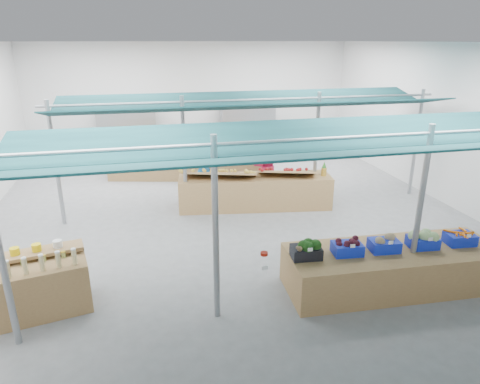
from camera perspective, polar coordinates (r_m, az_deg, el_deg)
The scene contains 22 objects.
floor at distance 10.90m, azimuth -1.57°, elevation -3.32°, with size 13.00×13.00×0.00m, color slate.
hall at distance 11.56m, azimuth -3.15°, elevation 11.63°, with size 13.00×13.00×13.00m.
pole_grid at distance 8.88m, azimuth 5.36°, elevation 3.61°, with size 10.00×4.60×3.00m.
awnings at distance 8.66m, azimuth 5.56°, elevation 9.78°, with size 9.50×7.08×0.30m.
back_shelving_left at distance 16.18m, azimuth -14.75°, elevation 7.41°, with size 2.00×0.50×2.00m, color #B23F33.
back_shelving_right at distance 16.65m, azimuth 1.04°, elevation 8.38°, with size 2.00×0.50×2.00m, color #B23F33.
bottle_shelf at distance 7.91m, azimuth -26.71°, elevation -11.28°, with size 2.07×1.49×1.14m.
veg_counter at distance 8.29m, azimuth 19.60°, elevation -9.51°, with size 3.82×1.27×0.74m, color brown.
fruit_counter at distance 11.40m, azimuth 2.01°, elevation 0.05°, with size 4.01×0.95×0.86m, color brown.
far_counter at distance 14.00m, azimuth -6.71°, elevation 3.80°, with size 5.13×1.03×0.92m, color brown.
vendor_left at distance 12.09m, azimuth -4.84°, elevation 2.99°, with size 0.58×0.38×1.60m, color #1862A0.
vendor_right at distance 12.45m, azimuth 3.39°, elevation 3.53°, with size 0.78×0.61×1.60m, color #AA1439.
crate_broccoli at distance 7.40m, azimuth 8.82°, elevation -7.53°, with size 0.53×0.43×0.35m.
crate_beets at distance 7.67m, azimuth 14.11°, elevation -7.10°, with size 0.53×0.43×0.29m.
crate_celeriac at distance 7.96m, azimuth 18.69°, elevation -6.46°, with size 0.53×0.43×0.31m.
crate_cabbage at distance 8.33m, azimuth 23.21°, elevation -5.78°, with size 0.53×0.43×0.35m.
crate_carrots at distance 8.76m, azimuth 27.26°, elevation -5.49°, with size 0.53×0.43×0.29m.
sparrow at distance 7.20m, azimuth 7.92°, elevation -7.50°, with size 0.12×0.09×0.11m.
pole_ribbon at distance 6.76m, azimuth 3.25°, elevation -8.39°, with size 0.12×0.12×0.28m.
apple_heap_yellow at distance 11.06m, azimuth -2.82°, elevation 2.66°, with size 2.02×1.22×0.27m.
apple_heap_red at distance 11.25m, azimuth 6.21°, elevation 2.86°, with size 1.64×1.10×0.27m.
pineapple at distance 11.47m, azimuth 11.14°, elevation 3.01°, with size 0.14×0.14×0.39m.
Camera 1 is at (-1.97, -9.84, 4.25)m, focal length 32.00 mm.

